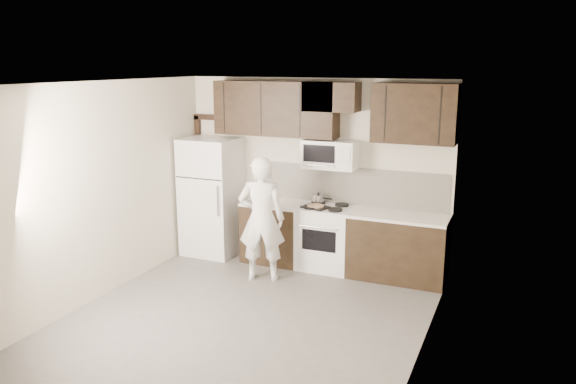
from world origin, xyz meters
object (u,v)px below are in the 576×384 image
Objects in this scene: stove at (326,237)px; person at (262,219)px; microwave at (330,154)px; refrigerator at (212,196)px.

stove is 0.55× the size of person.
person is at bearing -131.11° from stove.
person is (-0.66, -0.76, 0.40)m from stove.
refrigerator is at bearing -174.85° from microwave.
microwave reaches higher than refrigerator.
person is at bearing -127.05° from microwave.
microwave is at bearing 90.10° from stove.
person is (1.19, -0.71, -0.04)m from refrigerator.
refrigerator is at bearing -48.99° from person.
microwave reaches higher than person.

